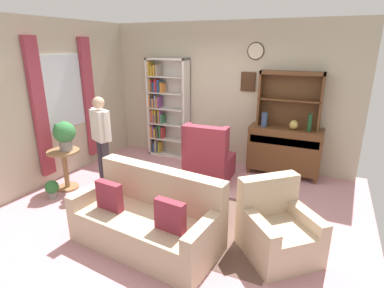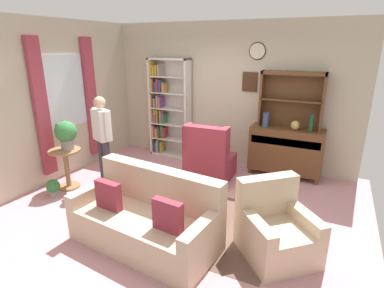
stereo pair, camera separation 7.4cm
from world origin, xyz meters
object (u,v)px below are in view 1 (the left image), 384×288
object	(u,v)px
couch_floral	(148,220)
wingback_chair	(208,160)
vase_round	(294,125)
plant_stand	(65,165)
bottle_wine	(310,123)
coffee_table	(186,194)
potted_plant_small	(52,188)
book_stack	(184,184)
potted_plant_large	(64,134)
bookshelf	(165,109)
sideboard_hutch	(291,92)
armchair_floral	(277,231)
vase_tall	(264,120)
sideboard	(284,149)
person_reading	(101,135)

from	to	relation	value
couch_floral	wingback_chair	distance (m)	2.05
vase_round	plant_stand	size ratio (longest dim) A/B	0.25
couch_floral	wingback_chair	world-z (taller)	wingback_chair
bottle_wine	coffee_table	size ratio (longest dim) A/B	0.40
vase_round	potted_plant_small	bearing A→B (deg)	-143.95
coffee_table	book_stack	xyz separation A→B (m)	(-0.06, 0.08, 0.11)
potted_plant_large	potted_plant_small	xyz separation A→B (m)	(0.02, -0.41, -0.80)
bookshelf	sideboard_hutch	xyz separation A→B (m)	(2.57, 0.03, 0.52)
armchair_floral	book_stack	xyz separation A→B (m)	(-1.38, 0.37, 0.17)
bookshelf	plant_stand	distance (m)	2.40
bookshelf	vase_tall	distance (m)	2.19
wingback_chair	couch_floral	bearing A→B (deg)	-89.31
sideboard	sideboard_hutch	bearing A→B (deg)	90.00
sideboard_hutch	wingback_chair	bearing A→B (deg)	-143.32
bottle_wine	person_reading	xyz separation A→B (m)	(-3.16, -1.66, -0.17)
potted_plant_large	armchair_floral	bearing A→B (deg)	-4.73
sideboard_hutch	book_stack	world-z (taller)	sideboard_hutch
bottle_wine	couch_floral	world-z (taller)	bottle_wine
wingback_chair	potted_plant_large	size ratio (longest dim) A/B	2.14
vase_round	bottle_wine	distance (m)	0.27
vase_tall	coffee_table	world-z (taller)	vase_tall
couch_floral	potted_plant_large	xyz separation A→B (m)	(-2.05, 0.75, 0.66)
potted_plant_small	potted_plant_large	bearing A→B (deg)	93.27
wingback_chair	potted_plant_small	world-z (taller)	wingback_chair
person_reading	coffee_table	xyz separation A→B (m)	(1.74, -0.35, -0.55)
sideboard_hutch	potted_plant_large	world-z (taller)	sideboard_hutch
wingback_chair	armchair_floral	bearing A→B (deg)	-46.74
bookshelf	potted_plant_small	size ratio (longest dim) A/B	7.05
bookshelf	potted_plant_large	size ratio (longest dim) A/B	4.29
bookshelf	vase_round	distance (m)	2.70
potted_plant_large	potted_plant_small	world-z (taller)	potted_plant_large
coffee_table	vase_round	bearing A→B (deg)	60.33
couch_floral	bottle_wine	bearing A→B (deg)	60.28
vase_round	potted_plant_small	size ratio (longest dim) A/B	0.57
sideboard_hutch	book_stack	xyz separation A→B (m)	(-1.09, -2.12, -1.10)
potted_plant_large	vase_tall	bearing A→B (deg)	35.28
sideboard	wingback_chair	size ratio (longest dim) A/B	1.24
couch_floral	coffee_table	world-z (taller)	couch_floral
bookshelf	sideboard	bearing A→B (deg)	-1.84
vase_round	plant_stand	world-z (taller)	vase_round
vase_round	coffee_table	xyz separation A→B (m)	(-1.16, -2.03, -0.65)
person_reading	bookshelf	bearing A→B (deg)	83.78
vase_round	bottle_wine	bearing A→B (deg)	-4.95
bookshelf	vase_round	size ratio (longest dim) A/B	12.35
armchair_floral	bottle_wine	bearing A→B (deg)	87.63
sideboard	wingback_chair	world-z (taller)	wingback_chair
vase_round	armchair_floral	distance (m)	2.43
potted_plant_large	person_reading	xyz separation A→B (m)	(0.47, 0.35, -0.06)
vase_round	coffee_table	world-z (taller)	vase_round
sideboard_hutch	coffee_table	xyz separation A→B (m)	(-1.03, -2.20, -1.21)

